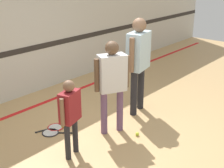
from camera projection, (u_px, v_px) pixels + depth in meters
The scene contains 10 objects.
ground_plane at pixel (114, 131), 5.45m from camera, with size 16.00×16.00×0.00m, color tan.
wall_back at pixel (19, 23), 6.46m from camera, with size 16.00×0.07×3.20m.
floor_stripe at pixel (45, 102), 6.61m from camera, with size 14.40×0.10×0.01m.
person_instructor at pixel (112, 78), 5.11m from camera, with size 0.55×0.43×1.61m.
person_student_left at pixel (70, 110), 4.51m from camera, with size 0.45×0.28×1.22m.
person_student_right at pixel (138, 56), 5.82m from camera, with size 0.69×0.39×1.84m.
racket_spare_on_floor at pixel (52, 133), 5.39m from camera, with size 0.45×0.51×0.03m.
racket_second_spare at pixel (54, 127), 5.56m from camera, with size 0.54×0.37×0.03m.
tennis_ball_near_instructor at pixel (137, 134), 5.30m from camera, with size 0.07×0.07×0.07m, color #CCE038.
tennis_ball_by_spare_racket at pixel (63, 126), 5.57m from camera, with size 0.07×0.07×0.07m, color #CCE038.
Camera 1 is at (-3.67, -3.10, 2.71)m, focal length 50.00 mm.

